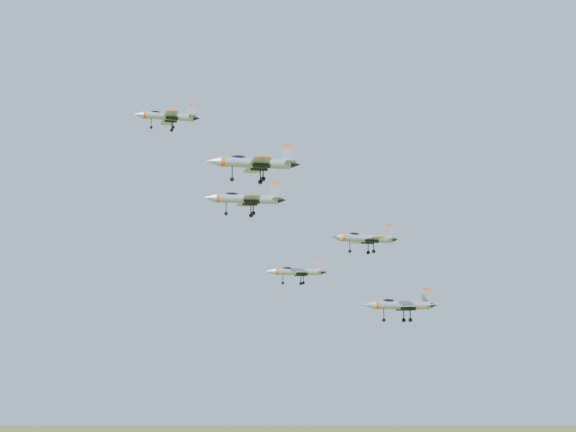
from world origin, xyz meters
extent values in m
cylinder|color=#9599A0|center=(-12.35, 7.57, 155.92)|extent=(8.48, 2.16, 1.21)
cone|color=#9599A0|center=(-17.36, 7.00, 155.92)|extent=(1.81, 1.40, 1.21)
cone|color=black|center=(-7.53, 8.12, 155.92)|extent=(1.42, 1.17, 1.03)
ellipsoid|color=black|center=(-14.39, 7.34, 156.38)|extent=(2.14, 1.10, 0.77)
cube|color=#9599A0|center=(-11.87, 5.00, 155.69)|extent=(2.60, 4.32, 0.13)
cube|color=#9599A0|center=(-12.46, 10.19, 155.69)|extent=(2.60, 4.32, 0.13)
cube|color=#9599A0|center=(-8.55, 8.01, 157.18)|extent=(1.40, 0.27, 1.96)
cube|color=#DE530F|center=(-8.55, 8.01, 158.21)|extent=(1.03, 0.25, 0.33)
cylinder|color=#9599A0|center=(0.91, 4.93, 141.61)|extent=(10.38, 2.05, 1.49)
cone|color=#9599A0|center=(-5.27, 4.59, 141.61)|extent=(2.14, 1.60, 1.49)
cone|color=black|center=(6.86, 5.25, 141.61)|extent=(1.67, 1.35, 1.27)
ellipsoid|color=black|center=(-1.61, 4.79, 142.17)|extent=(2.58, 1.21, 0.95)
cube|color=#9599A0|center=(1.31, 1.74, 141.32)|extent=(2.91, 5.18, 0.16)
cube|color=#9599A0|center=(0.96, 8.14, 141.32)|extent=(2.91, 5.18, 0.16)
cube|color=#9599A0|center=(5.60, 5.19, 143.16)|extent=(1.72, 0.23, 2.41)
cube|color=#DE530F|center=(5.60, 5.19, 144.42)|extent=(1.27, 0.23, 0.40)
cylinder|color=#9599A0|center=(0.12, -16.62, 143.25)|extent=(9.95, 1.94, 1.43)
cone|color=#9599A0|center=(-5.80, -16.93, 143.25)|extent=(2.05, 1.53, 1.43)
cone|color=black|center=(5.83, -16.32, 143.25)|extent=(1.60, 1.29, 1.21)
ellipsoid|color=black|center=(-2.29, -16.75, 143.79)|extent=(2.47, 1.15, 0.91)
cube|color=#9599A0|center=(0.50, -19.68, 142.98)|extent=(2.77, 4.96, 0.15)
cube|color=#9599A0|center=(0.18, -13.54, 142.98)|extent=(2.77, 4.96, 0.15)
cube|color=#9599A0|center=(4.62, -16.39, 144.74)|extent=(1.65, 0.22, 2.31)
cube|color=#DE530F|center=(4.62, -16.39, 145.94)|extent=(1.21, 0.22, 0.38)
cylinder|color=#9599A0|center=(10.37, 10.24, 129.95)|extent=(8.03, 1.60, 1.15)
cone|color=#9599A0|center=(5.59, 9.97, 129.95)|extent=(1.66, 1.24, 1.15)
cone|color=black|center=(14.97, 10.50, 129.95)|extent=(1.29, 1.05, 0.98)
ellipsoid|color=black|center=(8.42, 10.13, 130.38)|extent=(1.99, 0.94, 0.73)
cube|color=#9599A0|center=(10.68, 7.77, 129.73)|extent=(2.25, 4.01, 0.12)
cube|color=#9599A0|center=(10.40, 12.72, 129.73)|extent=(2.25, 4.01, 0.12)
cube|color=#9599A0|center=(13.99, 10.44, 131.15)|extent=(1.33, 0.18, 1.86)
cube|color=#DE530F|center=(13.99, 10.44, 132.12)|extent=(0.98, 0.18, 0.31)
cylinder|color=#9599A0|center=(17.91, -8.54, 133.77)|extent=(8.29, 2.64, 1.19)
cone|color=#9599A0|center=(13.07, -9.42, 133.77)|extent=(1.83, 1.46, 1.19)
cone|color=black|center=(22.58, -7.69, 133.77)|extent=(1.44, 1.22, 1.01)
ellipsoid|color=black|center=(15.94, -8.90, 134.22)|extent=(2.13, 1.20, 0.75)
cube|color=#9599A0|center=(18.55, -11.02, 133.55)|extent=(2.78, 4.32, 0.13)
cube|color=#9599A0|center=(17.63, -5.99, 133.55)|extent=(2.78, 4.32, 0.13)
cube|color=#9599A0|center=(21.59, -7.87, 135.01)|extent=(1.37, 0.35, 1.91)
cube|color=#DE530F|center=(21.59, -7.87, 136.01)|extent=(1.01, 0.31, 0.32)
cylinder|color=#9599A0|center=(25.24, -1.84, 123.93)|extent=(9.66, 2.93, 1.38)
cone|color=#9599A0|center=(19.58, -2.78, 123.93)|extent=(2.11, 1.68, 1.38)
cone|color=black|center=(30.69, -0.94, 123.93)|extent=(1.66, 1.40, 1.17)
ellipsoid|color=black|center=(22.93, -2.22, 124.45)|extent=(2.47, 1.36, 0.88)
cube|color=#9599A0|center=(25.94, -4.74, 123.67)|extent=(3.18, 5.01, 0.15)
cube|color=#9599A0|center=(24.96, 1.13, 123.67)|extent=(3.18, 5.01, 0.15)
cube|color=#9599A0|center=(29.54, -1.13, 125.37)|extent=(1.59, 0.39, 2.23)
cube|color=#DE530F|center=(29.54, -1.13, 126.54)|extent=(1.18, 0.34, 0.37)
camera|label=1|loc=(-11.23, -126.31, 120.24)|focal=50.00mm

